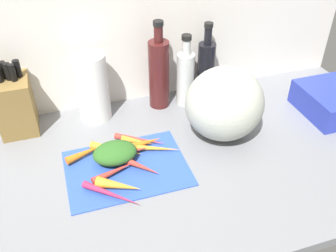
{
  "coord_description": "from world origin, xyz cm",
  "views": [
    {
      "loc": [
        -23.27,
        -81.98,
        76.92
      ],
      "look_at": [
        4.46,
        3.17,
        10.29
      ],
      "focal_mm": 40.43,
      "sensor_mm": 36.0,
      "label": 1
    }
  ],
  "objects_px": {
    "winter_squash": "(225,104)",
    "knife_block": "(15,103)",
    "bottle_1": "(185,77)",
    "carrot_4": "(128,152)",
    "carrot_2": "(137,141)",
    "carrot_8": "(88,152)",
    "carrot_10": "(115,171)",
    "carrot_7": "(116,150)",
    "carrot_9": "(119,185)",
    "carrot_1": "(145,143)",
    "carrot_6": "(152,148)",
    "carrot_5": "(112,194)",
    "bottle_0": "(159,73)",
    "cutting_board": "(127,167)",
    "carrot_0": "(140,140)",
    "carrot_3": "(137,165)",
    "bottle_2": "(206,67)"
  },
  "relations": [
    {
      "from": "carrot_9",
      "to": "carrot_10",
      "type": "bearing_deg",
      "value": 88.0
    },
    {
      "from": "carrot_9",
      "to": "carrot_10",
      "type": "xyz_separation_m",
      "value": [
        0.0,
        0.06,
        -0.01
      ]
    },
    {
      "from": "carrot_6",
      "to": "carrot_9",
      "type": "relative_size",
      "value": 1.38
    },
    {
      "from": "carrot_9",
      "to": "bottle_1",
      "type": "xyz_separation_m",
      "value": [
        0.33,
        0.37,
        0.08
      ]
    },
    {
      "from": "carrot_2",
      "to": "carrot_7",
      "type": "xyz_separation_m",
      "value": [
        -0.07,
        -0.02,
        0.0
      ]
    },
    {
      "from": "bottle_1",
      "to": "bottle_2",
      "type": "height_order",
      "value": "bottle_2"
    },
    {
      "from": "carrot_2",
      "to": "bottle_1",
      "type": "relative_size",
      "value": 0.38
    },
    {
      "from": "carrot_1",
      "to": "carrot_2",
      "type": "bearing_deg",
      "value": 137.91
    },
    {
      "from": "carrot_5",
      "to": "carrot_6",
      "type": "bearing_deg",
      "value": 44.16
    },
    {
      "from": "carrot_10",
      "to": "winter_squash",
      "type": "relative_size",
      "value": 0.57
    },
    {
      "from": "carrot_9",
      "to": "carrot_2",
      "type": "bearing_deg",
      "value": 61.31
    },
    {
      "from": "carrot_1",
      "to": "winter_squash",
      "type": "relative_size",
      "value": 0.43
    },
    {
      "from": "winter_squash",
      "to": "carrot_7",
      "type": "bearing_deg",
      "value": 179.42
    },
    {
      "from": "carrot_1",
      "to": "carrot_8",
      "type": "distance_m",
      "value": 0.18
    },
    {
      "from": "carrot_7",
      "to": "bottle_1",
      "type": "xyz_separation_m",
      "value": [
        0.3,
        0.21,
        0.09
      ]
    },
    {
      "from": "cutting_board",
      "to": "carrot_7",
      "type": "xyz_separation_m",
      "value": [
        -0.01,
        0.07,
        0.02
      ]
    },
    {
      "from": "carrot_4",
      "to": "carrot_7",
      "type": "relative_size",
      "value": 0.81
    },
    {
      "from": "carrot_2",
      "to": "carrot_3",
      "type": "relative_size",
      "value": 0.68
    },
    {
      "from": "carrot_4",
      "to": "bottle_1",
      "type": "height_order",
      "value": "bottle_1"
    },
    {
      "from": "carrot_1",
      "to": "carrot_9",
      "type": "height_order",
      "value": "carrot_9"
    },
    {
      "from": "carrot_1",
      "to": "carrot_6",
      "type": "xyz_separation_m",
      "value": [
        0.01,
        -0.03,
        -0.0
      ]
    },
    {
      "from": "carrot_2",
      "to": "carrot_8",
      "type": "height_order",
      "value": "carrot_8"
    },
    {
      "from": "carrot_8",
      "to": "bottle_0",
      "type": "relative_size",
      "value": 0.44
    },
    {
      "from": "carrot_3",
      "to": "carrot_6",
      "type": "height_order",
      "value": "carrot_3"
    },
    {
      "from": "carrot_9",
      "to": "bottle_1",
      "type": "relative_size",
      "value": 0.47
    },
    {
      "from": "carrot_5",
      "to": "carrot_8",
      "type": "relative_size",
      "value": 1.27
    },
    {
      "from": "carrot_4",
      "to": "carrot_10",
      "type": "bearing_deg",
      "value": -129.85
    },
    {
      "from": "carrot_5",
      "to": "carrot_6",
      "type": "relative_size",
      "value": 1.04
    },
    {
      "from": "carrot_10",
      "to": "knife_block",
      "type": "bearing_deg",
      "value": 127.54
    },
    {
      "from": "knife_block",
      "to": "bottle_1",
      "type": "xyz_separation_m",
      "value": [
        0.58,
        -0.03,
        0.01
      ]
    },
    {
      "from": "carrot_9",
      "to": "carrot_10",
      "type": "relative_size",
      "value": 0.88
    },
    {
      "from": "carrot_0",
      "to": "knife_block",
      "type": "distance_m",
      "value": 0.43
    },
    {
      "from": "bottle_1",
      "to": "carrot_4",
      "type": "bearing_deg",
      "value": -138.55
    },
    {
      "from": "carrot_5",
      "to": "carrot_1",
      "type": "bearing_deg",
      "value": 51.79
    },
    {
      "from": "carrot_1",
      "to": "carrot_9",
      "type": "relative_size",
      "value": 0.86
    },
    {
      "from": "carrot_1",
      "to": "carrot_5",
      "type": "xyz_separation_m",
      "value": [
        -0.14,
        -0.18,
        -0.0
      ]
    },
    {
      "from": "carrot_6",
      "to": "bottle_2",
      "type": "bearing_deg",
      "value": 43.67
    },
    {
      "from": "carrot_1",
      "to": "carrot_4",
      "type": "distance_m",
      "value": 0.07
    },
    {
      "from": "carrot_2",
      "to": "carrot_3",
      "type": "distance_m",
      "value": 0.11
    },
    {
      "from": "cutting_board",
      "to": "carrot_6",
      "type": "distance_m",
      "value": 0.1
    },
    {
      "from": "winter_squash",
      "to": "carrot_8",
      "type": "bearing_deg",
      "value": 177.28
    },
    {
      "from": "carrot_8",
      "to": "bottle_1",
      "type": "xyz_separation_m",
      "value": [
        0.39,
        0.2,
        0.09
      ]
    },
    {
      "from": "carrot_4",
      "to": "carrot_9",
      "type": "height_order",
      "value": "carrot_9"
    },
    {
      "from": "carrot_2",
      "to": "carrot_10",
      "type": "relative_size",
      "value": 0.72
    },
    {
      "from": "cutting_board",
      "to": "carrot_0",
      "type": "height_order",
      "value": "carrot_0"
    },
    {
      "from": "carrot_0",
      "to": "carrot_10",
      "type": "bearing_deg",
      "value": -131.87
    },
    {
      "from": "carrot_5",
      "to": "carrot_6",
      "type": "distance_m",
      "value": 0.22
    },
    {
      "from": "carrot_4",
      "to": "carrot_10",
      "type": "xyz_separation_m",
      "value": [
        -0.05,
        -0.07,
        -0.0
      ]
    },
    {
      "from": "winter_squash",
      "to": "knife_block",
      "type": "relative_size",
      "value": 1.04
    },
    {
      "from": "carrot_2",
      "to": "carrot_5",
      "type": "relative_size",
      "value": 0.57
    }
  ]
}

